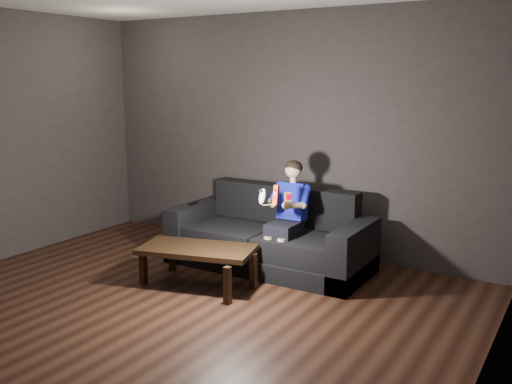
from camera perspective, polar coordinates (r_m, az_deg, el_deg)
The scene contains 9 objects.
floor at distance 4.85m, azimuth -11.32°, elevation -12.86°, with size 5.00×5.00×0.00m, color black.
back_wall at distance 6.51m, azimuth 3.20°, elevation 5.86°, with size 5.00×0.04×2.70m, color #342F2E.
right_wall at distance 3.33m, azimuth 21.37°, elevation -0.13°, with size 0.04×5.00×2.70m, color #342F2E.
sofa at distance 6.06m, azimuth 1.44°, elevation -4.97°, with size 2.12×0.92×0.82m.
child at distance 5.79m, azimuth 3.24°, elevation -1.47°, with size 0.43×0.52×1.05m.
wii_remote_red at distance 5.37m, azimuth 2.01°, elevation -0.31°, with size 0.05×0.07×0.19m.
nunchuk_white at distance 5.45m, azimuth 0.64°, elevation -0.45°, with size 0.08×0.11×0.17m.
wii_remote_black at distance 6.43m, azimuth -6.31°, elevation -1.11°, with size 0.04×0.14×0.03m.
coffee_table at distance 5.48m, azimuth -5.88°, elevation -6.01°, with size 1.18×0.80×0.39m.
Camera 1 is at (3.03, -3.23, 1.97)m, focal length 40.00 mm.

